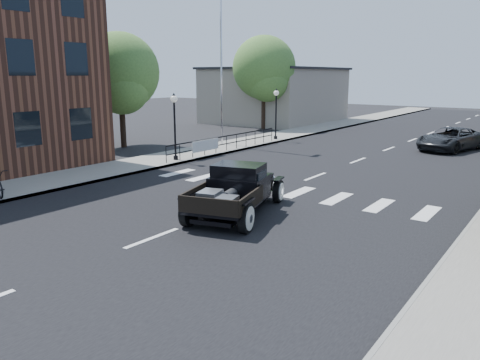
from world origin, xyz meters
The scene contains 14 objects.
ground centered at (0.00, 0.00, 0.00)m, with size 120.00×120.00×0.00m, color black.
road centered at (0.00, 15.00, 0.01)m, with size 14.00×80.00×0.02m, color black.
road_markings centered at (0.00, 10.00, 0.00)m, with size 12.00×60.00×0.06m, color silver, non-canonical shape.
sidewalk_left centered at (-8.50, 15.00, 0.07)m, with size 3.00×80.00×0.15m, color gray.
low_building_left centered at (-15.00, 28.00, 2.50)m, with size 10.00×12.00×5.00m, color gray.
railing centered at (-7.30, 10.00, 0.65)m, with size 0.08×10.00×1.00m, color black, non-canonical shape.
banner centered at (-7.22, 8.00, 0.45)m, with size 0.04×2.20×0.60m, color silver, non-canonical shape.
lamp_post_b centered at (-7.60, 6.00, 1.87)m, with size 0.36×0.36×3.44m, color black, non-canonical shape.
lamp_post_c centered at (-7.60, 16.00, 1.87)m, with size 0.36×0.36×3.44m, color black, non-canonical shape.
flagpole centered at (-9.20, 12.00, 6.26)m, with size 0.12×0.12×12.23m, color silver.
big_tree_near centered at (-14.00, 8.00, 3.54)m, with size 4.82×4.82×7.08m, color #466F2F, non-canonical shape.
big_tree_far centered at (-12.50, 22.00, 3.86)m, with size 5.26×5.26×7.73m, color #466F2F, non-canonical shape.
hotrod_pickup centered at (0.51, 0.30, 0.84)m, with size 2.26×4.85×1.68m, color black, non-canonical shape.
second_car centered at (3.17, 18.64, 0.69)m, with size 2.29×4.96×1.38m, color black.
Camera 1 is at (9.23, -11.63, 4.47)m, focal length 35.00 mm.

